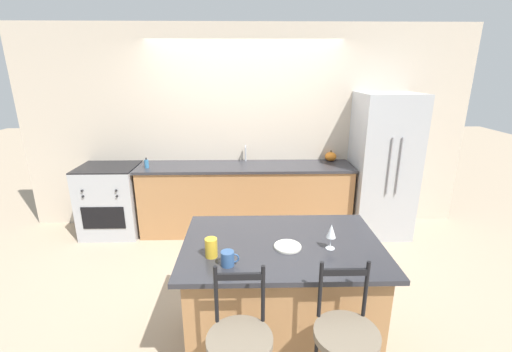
{
  "coord_description": "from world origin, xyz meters",
  "views": [
    {
      "loc": [
        0.04,
        -3.98,
        2.14
      ],
      "look_at": [
        0.11,
        -0.68,
        1.1
      ],
      "focal_mm": 24.0,
      "sensor_mm": 36.0,
      "label": 1
    }
  ],
  "objects_px": {
    "wine_glass": "(331,232)",
    "coffee_mug": "(228,258)",
    "dinner_plate": "(288,246)",
    "tumbler_cup": "(211,248)",
    "refrigerator": "(382,166)",
    "pumpkin_decoration": "(331,156)",
    "bar_stool_far": "(345,350)",
    "soap_bottle": "(147,164)",
    "oven_range": "(112,200)"
  },
  "relations": [
    {
      "from": "refrigerator",
      "to": "oven_range",
      "type": "xyz_separation_m",
      "value": [
        -3.58,
        0.04,
        -0.46
      ]
    },
    {
      "from": "oven_range",
      "to": "dinner_plate",
      "type": "bearing_deg",
      "value": -44.73
    },
    {
      "from": "dinner_plate",
      "to": "coffee_mug",
      "type": "bearing_deg",
      "value": -151.69
    },
    {
      "from": "refrigerator",
      "to": "wine_glass",
      "type": "bearing_deg",
      "value": -119.29
    },
    {
      "from": "wine_glass",
      "to": "coffee_mug",
      "type": "height_order",
      "value": "wine_glass"
    },
    {
      "from": "coffee_mug",
      "to": "tumbler_cup",
      "type": "relative_size",
      "value": 0.9
    },
    {
      "from": "dinner_plate",
      "to": "tumbler_cup",
      "type": "height_order",
      "value": "tumbler_cup"
    },
    {
      "from": "wine_glass",
      "to": "oven_range",
      "type": "bearing_deg",
      "value": 138.82
    },
    {
      "from": "soap_bottle",
      "to": "coffee_mug",
      "type": "bearing_deg",
      "value": -62.71
    },
    {
      "from": "bar_stool_far",
      "to": "soap_bottle",
      "type": "distance_m",
      "value": 3.26
    },
    {
      "from": "refrigerator",
      "to": "dinner_plate",
      "type": "bearing_deg",
      "value": -125.6
    },
    {
      "from": "bar_stool_far",
      "to": "coffee_mug",
      "type": "height_order",
      "value": "bar_stool_far"
    },
    {
      "from": "dinner_plate",
      "to": "tumbler_cup",
      "type": "xyz_separation_m",
      "value": [
        -0.54,
        -0.11,
        0.06
      ]
    },
    {
      "from": "refrigerator",
      "to": "coffee_mug",
      "type": "bearing_deg",
      "value": -129.66
    },
    {
      "from": "oven_range",
      "to": "dinner_plate",
      "type": "distance_m",
      "value": 3.0
    },
    {
      "from": "bar_stool_far",
      "to": "tumbler_cup",
      "type": "height_order",
      "value": "bar_stool_far"
    },
    {
      "from": "soap_bottle",
      "to": "dinner_plate",
      "type": "bearing_deg",
      "value": -51.99
    },
    {
      "from": "oven_range",
      "to": "soap_bottle",
      "type": "height_order",
      "value": "soap_bottle"
    },
    {
      "from": "bar_stool_far",
      "to": "wine_glass",
      "type": "distance_m",
      "value": 0.76
    },
    {
      "from": "wine_glass",
      "to": "soap_bottle",
      "type": "distance_m",
      "value": 2.78
    },
    {
      "from": "dinner_plate",
      "to": "pumpkin_decoration",
      "type": "height_order",
      "value": "pumpkin_decoration"
    },
    {
      "from": "refrigerator",
      "to": "pumpkin_decoration",
      "type": "xyz_separation_m",
      "value": [
        -0.62,
        0.26,
        0.06
      ]
    },
    {
      "from": "oven_range",
      "to": "dinner_plate",
      "type": "relative_size",
      "value": 4.65
    },
    {
      "from": "wine_glass",
      "to": "coffee_mug",
      "type": "bearing_deg",
      "value": -164.36
    },
    {
      "from": "wine_glass",
      "to": "pumpkin_decoration",
      "type": "height_order",
      "value": "wine_glass"
    },
    {
      "from": "refrigerator",
      "to": "soap_bottle",
      "type": "xyz_separation_m",
      "value": [
        -3.05,
        -0.03,
        0.06
      ]
    },
    {
      "from": "dinner_plate",
      "to": "bar_stool_far",
      "type": "bearing_deg",
      "value": -67.02
    },
    {
      "from": "dinner_plate",
      "to": "wine_glass",
      "type": "bearing_deg",
      "value": -4.31
    },
    {
      "from": "bar_stool_far",
      "to": "tumbler_cup",
      "type": "distance_m",
      "value": 1.04
    },
    {
      "from": "bar_stool_far",
      "to": "wine_glass",
      "type": "bearing_deg",
      "value": 86.66
    },
    {
      "from": "dinner_plate",
      "to": "coffee_mug",
      "type": "distance_m",
      "value": 0.48
    },
    {
      "from": "bar_stool_far",
      "to": "pumpkin_decoration",
      "type": "xyz_separation_m",
      "value": [
        0.58,
        2.94,
        0.41
      ]
    },
    {
      "from": "coffee_mug",
      "to": "soap_bottle",
      "type": "bearing_deg",
      "value": 117.29
    },
    {
      "from": "oven_range",
      "to": "pumpkin_decoration",
      "type": "relative_size",
      "value": 6.02
    },
    {
      "from": "pumpkin_decoration",
      "to": "coffee_mug",
      "type": "bearing_deg",
      "value": -116.56
    },
    {
      "from": "dinner_plate",
      "to": "soap_bottle",
      "type": "height_order",
      "value": "soap_bottle"
    },
    {
      "from": "dinner_plate",
      "to": "soap_bottle",
      "type": "distance_m",
      "value": 2.56
    },
    {
      "from": "oven_range",
      "to": "soap_bottle",
      "type": "bearing_deg",
      "value": -7.61
    },
    {
      "from": "tumbler_cup",
      "to": "pumpkin_decoration",
      "type": "distance_m",
      "value": 2.79
    },
    {
      "from": "dinner_plate",
      "to": "wine_glass",
      "type": "relative_size",
      "value": 1.06
    },
    {
      "from": "bar_stool_far",
      "to": "soap_bottle",
      "type": "height_order",
      "value": "bar_stool_far"
    },
    {
      "from": "bar_stool_far",
      "to": "dinner_plate",
      "type": "xyz_separation_m",
      "value": [
        -0.27,
        0.64,
        0.32
      ]
    },
    {
      "from": "coffee_mug",
      "to": "pumpkin_decoration",
      "type": "height_order",
      "value": "pumpkin_decoration"
    },
    {
      "from": "wine_glass",
      "to": "coffee_mug",
      "type": "xyz_separation_m",
      "value": [
        -0.72,
        -0.2,
        -0.08
      ]
    },
    {
      "from": "oven_range",
      "to": "tumbler_cup",
      "type": "relative_size",
      "value": 6.89
    },
    {
      "from": "refrigerator",
      "to": "tumbler_cup",
      "type": "relative_size",
      "value": 13.71
    },
    {
      "from": "coffee_mug",
      "to": "soap_bottle",
      "type": "xyz_separation_m",
      "value": [
        -1.16,
        2.24,
        0.03
      ]
    },
    {
      "from": "coffee_mug",
      "to": "oven_range",
      "type": "bearing_deg",
      "value": 126.13
    },
    {
      "from": "refrigerator",
      "to": "oven_range",
      "type": "relative_size",
      "value": 1.99
    },
    {
      "from": "bar_stool_far",
      "to": "coffee_mug",
      "type": "distance_m",
      "value": 0.88
    }
  ]
}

